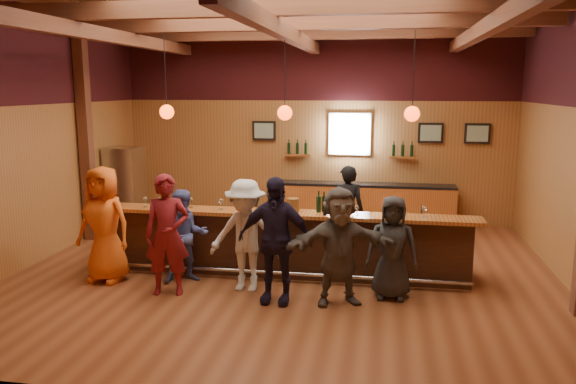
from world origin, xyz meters
name	(u,v)px	position (x,y,z in m)	size (l,w,h in m)	color
room	(285,80)	(0.00, 0.06, 3.21)	(9.04, 9.00, 4.52)	brown
bar_counter	(287,241)	(0.02, 0.15, 0.52)	(6.30, 1.07, 1.11)	black
back_bar_cabinet	(365,204)	(1.20, 3.72, 0.48)	(4.00, 0.52, 0.95)	#9A4B1C
window	(350,134)	(0.80, 3.95, 2.05)	(0.95, 0.09, 0.95)	silver
framed_pictures	(388,132)	(1.67, 3.94, 2.10)	(5.35, 0.05, 0.45)	black
wine_shelves	(349,153)	(0.80, 3.88, 1.62)	(3.00, 0.18, 0.30)	#9A4B1C
pendant_lights	(285,112)	(0.00, 0.00, 2.71)	(4.24, 0.24, 1.37)	black
stainless_fridge	(125,187)	(-4.10, 2.60, 0.90)	(0.70, 0.70, 1.80)	silver
customer_orange	(104,224)	(-2.80, -0.83, 0.94)	(0.92, 0.60, 1.88)	orange
customer_redvest	(167,235)	(-1.58, -1.21, 0.92)	(0.67, 0.44, 1.84)	maroon
customer_denim	(185,236)	(-1.51, -0.65, 0.76)	(0.74, 0.57, 1.51)	#4E5C9D
customer_white	(246,236)	(-0.46, -0.86, 0.87)	(1.13, 0.65, 1.74)	silver
customer_navy	(275,240)	(0.08, -1.26, 0.93)	(1.09, 0.46, 1.87)	black
customer_brown	(339,246)	(1.00, -1.17, 0.86)	(1.60, 0.51, 1.72)	#524A42
customer_dark	(392,248)	(1.75, -0.81, 0.77)	(0.76, 0.49, 1.55)	#252628
bartender	(347,211)	(0.95, 1.24, 0.85)	(0.62, 0.41, 1.70)	black
ice_bucket	(293,205)	(0.16, -0.13, 1.22)	(0.20, 0.20, 0.22)	brown
bottle_a	(319,204)	(0.57, -0.10, 1.25)	(0.08, 0.08, 0.35)	black
bottle_b	(324,204)	(0.65, -0.04, 1.24)	(0.07, 0.07, 0.33)	black
glass_a	(145,200)	(-2.36, -0.21, 1.23)	(0.08, 0.08, 0.17)	silver
glass_b	(160,200)	(-2.09, -0.24, 1.24)	(0.08, 0.08, 0.18)	silver
glass_c	(191,200)	(-1.59, -0.10, 1.23)	(0.08, 0.08, 0.17)	silver
glass_d	(221,202)	(-1.05, -0.16, 1.24)	(0.08, 0.08, 0.18)	silver
glass_e	(273,204)	(-0.15, -0.24, 1.25)	(0.09, 0.09, 0.20)	silver
glass_f	(325,204)	(0.68, -0.12, 1.25)	(0.08, 0.08, 0.19)	silver
glass_g	(357,208)	(1.19, -0.20, 1.22)	(0.07, 0.07, 0.16)	silver
glass_h	(425,209)	(2.24, -0.20, 1.24)	(0.08, 0.08, 0.18)	silver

